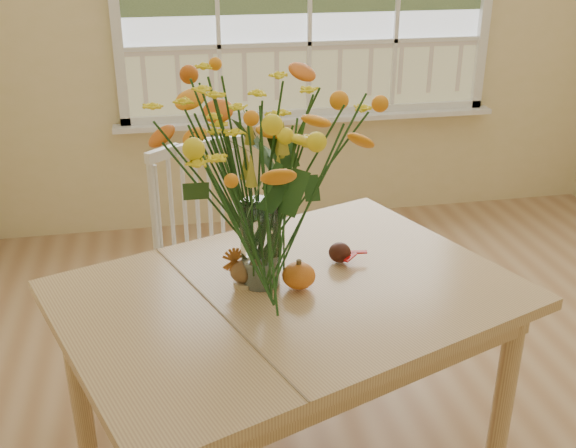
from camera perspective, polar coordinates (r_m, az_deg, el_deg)
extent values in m
cube|color=#A4784F|center=(2.76, 12.32, -17.74)|extent=(4.00, 4.50, 0.01)
cube|color=beige|center=(4.24, 1.74, 17.78)|extent=(4.00, 0.02, 2.70)
cube|color=white|center=(4.29, 1.84, 8.89)|extent=(2.42, 0.12, 0.03)
cube|color=tan|center=(2.17, 0.10, -6.02)|extent=(1.65, 1.42, 0.04)
cube|color=tan|center=(2.20, 0.10, -7.59)|extent=(1.50, 1.27, 0.10)
cylinder|color=tan|center=(2.51, -17.31, -12.84)|extent=(0.07, 0.07, 0.71)
cylinder|color=tan|center=(2.47, 17.85, -13.59)|extent=(0.07, 0.07, 0.71)
cylinder|color=tan|center=(2.95, 5.98, -5.78)|extent=(0.07, 0.07, 0.71)
cube|color=white|center=(2.90, -5.84, -3.97)|extent=(0.58, 0.57, 0.05)
cube|color=white|center=(2.93, -7.68, 1.71)|extent=(0.42, 0.21, 0.51)
cylinder|color=white|center=(2.83, -7.11, -10.40)|extent=(0.04, 0.04, 0.44)
cylinder|color=white|center=(3.08, -9.95, -7.51)|extent=(0.04, 0.04, 0.44)
cylinder|color=white|center=(2.98, -1.20, -8.36)|extent=(0.04, 0.04, 0.44)
cylinder|color=white|center=(3.21, -4.39, -5.78)|extent=(0.04, 0.04, 0.44)
cylinder|color=white|center=(2.13, -2.38, -1.68)|extent=(0.12, 0.12, 0.28)
ellipsoid|color=orange|center=(2.14, 0.92, -4.50)|extent=(0.11, 0.11, 0.08)
cylinder|color=#CCB78C|center=(2.19, -3.65, -4.97)|extent=(0.08, 0.08, 0.01)
ellipsoid|color=brown|center=(2.17, -3.67, -3.98)|extent=(0.10, 0.08, 0.08)
ellipsoid|color=#38160F|center=(2.31, 4.40, -2.50)|extent=(0.08, 0.08, 0.07)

